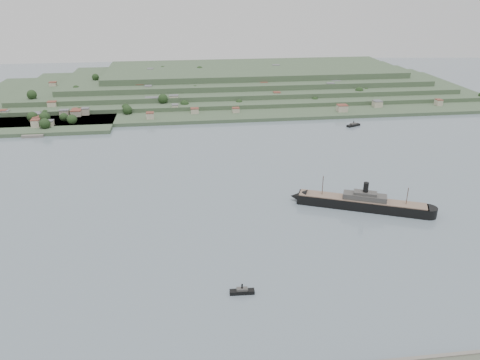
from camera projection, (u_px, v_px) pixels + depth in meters
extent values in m
plane|color=slate|center=(254.00, 213.00, 334.24)|extent=(1400.00, 1400.00, 0.00)
cube|color=#3D5438|center=(214.00, 96.00, 661.52)|extent=(760.00, 260.00, 4.00)
cube|color=#3D5438|center=(226.00, 89.00, 684.89)|extent=(680.00, 220.00, 5.00)
cube|color=#3D5438|center=(235.00, 83.00, 698.16)|extent=(600.00, 200.00, 6.00)
cube|color=#3D5438|center=(244.00, 76.00, 711.04)|extent=(520.00, 180.00, 7.00)
cube|color=#3D5438|center=(252.00, 69.00, 723.53)|extent=(440.00, 160.00, 8.00)
cube|color=#3D5438|center=(48.00, 123.00, 537.63)|extent=(150.00, 90.00, 4.00)
cube|color=slate|center=(34.00, 135.00, 499.00)|extent=(22.00, 14.00, 2.80)
cube|color=black|center=(361.00, 204.00, 339.95)|extent=(89.20, 47.57, 7.14)
cone|color=black|center=(298.00, 197.00, 351.52)|extent=(16.09, 16.09, 12.25)
cylinder|color=black|center=(428.00, 212.00, 328.39)|extent=(12.25, 12.25, 7.14)
cube|color=#77604F|center=(362.00, 199.00, 338.43)|extent=(86.92, 45.83, 0.61)
cube|color=#413F3C|center=(365.00, 197.00, 337.03)|extent=(31.75, 20.54, 4.08)
cube|color=#413F3C|center=(365.00, 193.00, 335.94)|extent=(17.82, 13.02, 2.55)
cylinder|color=black|center=(366.00, 188.00, 334.41)|extent=(3.67, 3.67, 9.18)
cylinder|color=#472D21|center=(323.00, 186.00, 342.92)|extent=(0.51, 0.51, 16.33)
cylinder|color=#472D21|center=(407.00, 197.00, 328.42)|extent=(0.51, 0.51, 14.29)
cube|color=black|center=(242.00, 292.00, 248.49)|extent=(13.35, 4.08, 2.11)
cube|color=#413F3C|center=(242.00, 289.00, 247.87)|extent=(6.06, 3.07, 1.59)
cylinder|color=black|center=(242.00, 287.00, 247.17)|extent=(0.88, 0.88, 3.08)
cube|color=black|center=(48.00, 130.00, 515.88)|extent=(17.09, 7.05, 2.21)
cube|color=#413F3C|center=(48.00, 129.00, 515.23)|extent=(7.93, 4.77, 1.66)
cylinder|color=black|center=(48.00, 127.00, 514.50)|extent=(0.92, 0.92, 3.23)
cube|color=black|center=(353.00, 125.00, 532.54)|extent=(17.56, 11.28, 2.28)
cube|color=#413F3C|center=(354.00, 124.00, 531.87)|extent=(8.58, 6.59, 1.71)
cylinder|color=black|center=(354.00, 122.00, 531.12)|extent=(0.95, 0.95, 3.33)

